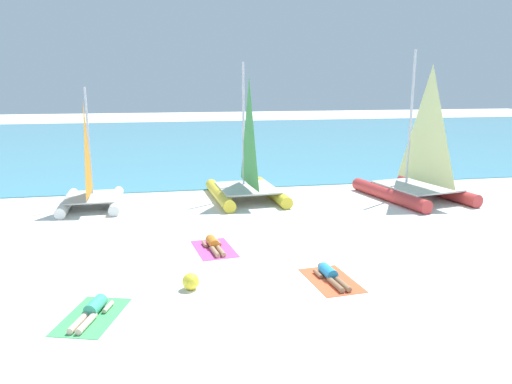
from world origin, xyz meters
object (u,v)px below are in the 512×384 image
(beach_ball, at_px, (191,281))
(sailboat_white, at_px, (91,190))
(towel_left, at_px, (92,316))
(sailboat_red, at_px, (416,178))
(sunbather_right, at_px, (330,275))
(sunbather_middle, at_px, (214,244))
(towel_middle, at_px, (214,249))
(sunbather_left, at_px, (93,310))
(towel_right, at_px, (331,280))
(sailboat_yellow, at_px, (247,180))

(beach_ball, bearing_deg, sailboat_white, 110.84)
(sailboat_white, xyz_separation_m, towel_left, (1.19, -9.97, -0.71))
(sailboat_white, xyz_separation_m, beach_ball, (3.40, -8.93, -0.50))
(sailboat_red, relative_size, sunbather_right, 4.02)
(sunbather_middle, height_order, sunbather_right, same)
(towel_left, bearing_deg, sunbather_right, 9.47)
(towel_middle, bearing_deg, sunbather_middle, 97.20)
(towel_middle, distance_m, sunbather_middle, 0.14)
(towel_left, relative_size, beach_ball, 4.57)
(sunbather_right, relative_size, beach_ball, 3.77)
(sunbather_right, bearing_deg, sunbather_left, -176.49)
(sailboat_red, xyz_separation_m, sunbather_right, (-6.61, -7.80, -0.81))
(towel_left, bearing_deg, sunbather_left, 72.43)
(sailboat_red, height_order, sunbather_left, sailboat_red)
(sailboat_white, height_order, towel_right, sailboat_white)
(towel_middle, height_order, sunbather_right, sunbather_right)
(sunbather_left, relative_size, sunbather_right, 0.98)
(towel_left, relative_size, towel_middle, 1.00)
(sunbather_right, bearing_deg, sunbather_middle, 126.33)
(sailboat_yellow, bearing_deg, sunbather_middle, -112.46)
(sunbather_left, bearing_deg, beach_ball, 41.62)
(sunbather_left, bearing_deg, sailboat_red, 52.72)
(towel_left, relative_size, towel_right, 1.00)
(sailboat_white, bearing_deg, beach_ball, -70.29)
(towel_middle, bearing_deg, beach_ball, -107.29)
(sailboat_red, distance_m, beach_ball, 12.79)
(sunbather_right, bearing_deg, beach_ball, 173.39)
(sailboat_yellow, bearing_deg, sailboat_white, 177.44)
(towel_left, height_order, towel_middle, same)
(towel_right, distance_m, sunbather_right, 0.14)
(sailboat_red, xyz_separation_m, sailboat_yellow, (-7.18, 1.29, -0.08))
(sailboat_red, distance_m, towel_right, 10.31)
(sailboat_red, height_order, towel_right, sailboat_red)
(sunbather_left, xyz_separation_m, towel_right, (5.76, 0.83, -0.13))
(sailboat_white, xyz_separation_m, sunbather_right, (6.96, -9.01, -0.58))
(sunbather_right, bearing_deg, towel_middle, 126.88)
(sailboat_red, bearing_deg, sunbather_left, -155.59)
(sailboat_yellow, bearing_deg, towel_left, -120.69)
(sailboat_white, bearing_deg, sailboat_yellow, -0.35)
(sunbather_middle, distance_m, beach_ball, 3.06)
(sunbather_left, relative_size, sunbather_middle, 0.98)
(sunbather_left, bearing_deg, sailboat_yellow, 80.16)
(sailboat_red, height_order, sunbather_right, sailboat_red)
(sailboat_yellow, relative_size, sunbather_right, 3.69)
(towel_middle, xyz_separation_m, sunbather_right, (2.67, -2.94, 0.13))
(sailboat_red, height_order, sailboat_yellow, sailboat_red)
(sailboat_white, height_order, sailboat_red, sailboat_red)
(sailboat_red, bearing_deg, sailboat_yellow, 159.07)
(sunbather_left, xyz_separation_m, sunbather_right, (5.75, 0.90, 0.00))
(sailboat_red, relative_size, sunbather_middle, 4.02)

